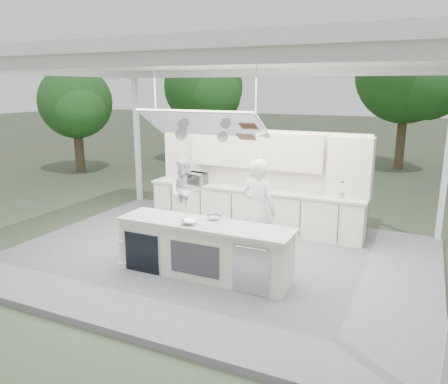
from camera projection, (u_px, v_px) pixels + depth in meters
The scene contains 12 objects.
ground at pixel (217, 261), 8.52m from camera, with size 90.00×90.00×0.00m, color #3C4932.
stage_deck at pixel (217, 258), 8.51m from camera, with size 8.00×6.00×0.12m, color slate.
tent at pixel (216, 64), 7.63m from camera, with size 8.20×6.20×3.86m.
demo_island at pixel (203, 249), 7.51m from camera, with size 3.10×0.79×0.95m.
back_counter at pixel (253, 208), 10.05m from camera, with size 5.08×0.72×0.95m.
back_wall_unit at pixel (275, 166), 9.83m from camera, with size 5.05×0.48×2.25m.
tree_cluster at pixel (326, 87), 16.42m from camera, with size 19.55×9.40×5.85m.
head_chef at pixel (258, 211), 8.01m from camera, with size 0.71×0.47×1.95m, color white.
sous_chef at pixel (185, 191), 10.33m from camera, with size 0.77×0.60×1.59m, color silver.
toaster_oven at pixel (196, 178), 10.30m from camera, with size 0.49×0.33×0.27m, color silver.
bowl_large at pixel (189, 222), 7.33m from camera, with size 0.28×0.28×0.07m, color silver.
bowl_small at pixel (214, 217), 7.58m from camera, with size 0.24×0.24×0.07m, color silver.
Camera 1 is at (3.50, -7.16, 3.33)m, focal length 35.00 mm.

